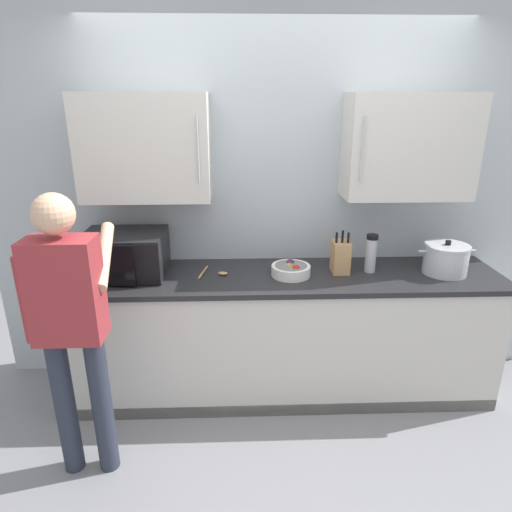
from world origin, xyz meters
name	(u,v)px	position (x,y,z in m)	size (l,w,h in m)	color
ground_plane	(285,456)	(0.00, 0.00, 0.00)	(9.15, 9.15, 0.00)	gray
back_wall_tiled	(276,188)	(0.00, 0.97, 1.43)	(4.05, 0.44, 2.67)	#B2BCC1
counter_unit	(277,334)	(0.00, 0.65, 0.45)	(2.98, 0.65, 0.90)	beige
microwave_oven	(121,254)	(-1.03, 0.69, 1.05)	(0.53, 0.45, 0.28)	black
stock_pot	(446,259)	(1.12, 0.64, 1.00)	(0.38, 0.29, 0.23)	#B7BABF
thermos_flask	(371,253)	(0.62, 0.68, 1.04)	(0.08, 0.08, 0.26)	#B7BABF
fruit_bowl	(291,270)	(0.08, 0.63, 0.95)	(0.26, 0.26, 0.10)	white
knife_block	(340,257)	(0.42, 0.69, 1.01)	(0.11, 0.15, 0.30)	tan
wooden_spoon	(213,273)	(-0.43, 0.67, 0.91)	(0.20, 0.21, 0.02)	tan
person_figure	(70,318)	(-1.12, -0.03, 0.96)	(0.44, 0.53, 1.60)	#282D3D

